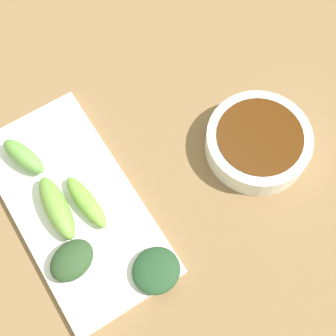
{
  "coord_description": "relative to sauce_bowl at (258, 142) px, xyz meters",
  "views": [
    {
      "loc": [
        0.12,
        0.21,
        0.63
      ],
      "look_at": [
        -0.01,
        0.01,
        0.05
      ],
      "focal_mm": 52.16,
      "sensor_mm": 36.0,
      "label": 1
    }
  ],
  "objects": [
    {
      "name": "sauce_bowl",
      "position": [
        0.0,
        0.0,
        0.0
      ],
      "size": [
        0.14,
        0.14,
        0.04
      ],
      "color": "white",
      "rests_on": "tabletop"
    },
    {
      "name": "broccoli_stalk_0",
      "position": [
        0.28,
        -0.15,
        0.01
      ],
      "size": [
        0.05,
        0.07,
        0.03
      ],
      "primitive_type": "ellipsoid",
      "rotation": [
        0.0,
        0.0,
        0.33
      ],
      "color": "#69A448",
      "rests_on": "serving_plate"
    },
    {
      "name": "broccoli_stalk_4",
      "position": [
        0.24,
        -0.05,
        0.0
      ],
      "size": [
        0.03,
        0.09,
        0.02
      ],
      "primitive_type": "ellipsoid",
      "rotation": [
        0.0,
        0.0,
        0.09
      ],
      "color": "#78AA3F",
      "rests_on": "serving_plate"
    },
    {
      "name": "tabletop",
      "position": [
        0.14,
        -0.03,
        -0.03
      ],
      "size": [
        2.1,
        2.1,
        0.02
      ],
      "primitive_type": "cube",
      "color": "olive",
      "rests_on": "ground"
    },
    {
      "name": "broccoli_leafy_1",
      "position": [
        0.29,
        0.01,
        0.0
      ],
      "size": [
        0.07,
        0.06,
        0.03
      ],
      "primitive_type": "ellipsoid",
      "rotation": [
        0.0,
        0.0,
        0.27
      ],
      "color": "#2C4826",
      "rests_on": "serving_plate"
    },
    {
      "name": "broccoli_stalk_2",
      "position": [
        0.27,
        -0.06,
        0.01
      ],
      "size": [
        0.04,
        0.09,
        0.03
      ],
      "primitive_type": "ellipsoid",
      "rotation": [
        0.0,
        0.0,
        -0.08
      ],
      "color": "#71A13F",
      "rests_on": "serving_plate"
    },
    {
      "name": "broccoli_leafy_3",
      "position": [
        0.21,
        0.07,
        0.0
      ],
      "size": [
        0.07,
        0.07,
        0.02
      ],
      "primitive_type": "ellipsoid",
      "rotation": [
        0.0,
        0.0,
        0.26
      ],
      "color": "#234626",
      "rests_on": "serving_plate"
    },
    {
      "name": "serving_plate",
      "position": [
        0.25,
        -0.06,
        -0.01
      ],
      "size": [
        0.15,
        0.3,
        0.01
      ],
      "primitive_type": "cube",
      "color": "white",
      "rests_on": "tabletop"
    }
  ]
}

